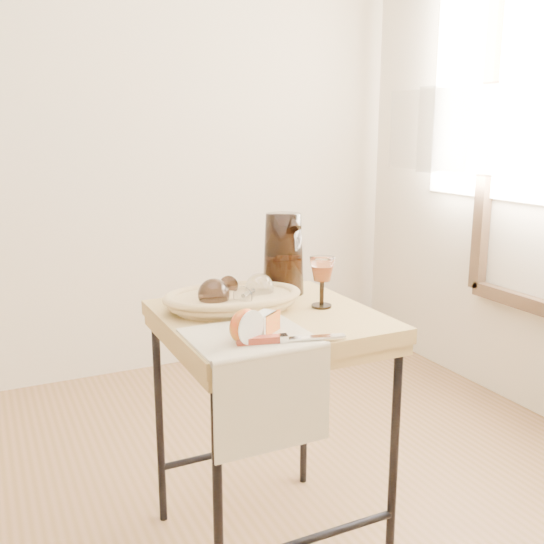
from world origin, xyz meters
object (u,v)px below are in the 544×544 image
apple_half (244,326)px  pitcher (283,254)px  goblet_lying_b (253,291)px  side_table (269,433)px  goblet_lying_a (220,290)px  table_knife (287,337)px  tea_towel (250,337)px  bread_basket (233,301)px  wine_goblet (322,282)px

apple_half → pitcher: bearing=29.4°
goblet_lying_b → apple_half: size_ratio=1.50×
side_table → goblet_lying_a: goblet_lying_a is taller
goblet_lying_b → table_knife: goblet_lying_b is taller
side_table → goblet_lying_b: (-0.02, 0.06, 0.41)m
tea_towel → table_knife: 0.10m
bread_basket → goblet_lying_a: (-0.03, 0.02, 0.03)m
wine_goblet → bread_basket: bearing=159.8°
bread_basket → apple_half: size_ratio=3.92×
side_table → bread_basket: bread_basket is taller
side_table → wine_goblet: bearing=-3.3°
table_knife → apple_half: bearing=171.8°
tea_towel → apple_half: size_ratio=3.30×
tea_towel → goblet_lying_b: (0.11, 0.22, 0.05)m
bread_basket → apple_half: bearing=-100.6°
goblet_lying_b → wine_goblet: bearing=-59.6°
tea_towel → table_knife: table_knife is taller
side_table → bread_basket: bearing=133.9°
pitcher → goblet_lying_b: bearing=-138.0°
side_table → bread_basket: 0.40m
bread_basket → table_knife: bread_basket is taller
goblet_lying_a → goblet_lying_b: (0.08, -0.04, -0.00)m
bread_basket → goblet_lying_b: size_ratio=2.62×
wine_goblet → apple_half: bearing=-149.0°
goblet_lying_b → pitcher: pitcher is taller
tea_towel → wine_goblet: 0.34m
apple_half → table_knife: bearing=-45.5°
bread_basket → goblet_lying_b: bearing=-15.5°
side_table → table_knife: bearing=-105.5°
bread_basket → pitcher: size_ratio=1.21×
side_table → bread_basket: (-0.07, 0.08, 0.38)m
bread_basket → apple_half: 0.29m
bread_basket → table_knife: bearing=-82.3°
side_table → table_knife: table_knife is taller
bread_basket → wine_goblet: bearing=-13.9°
bread_basket → side_table: bearing=-39.8°
bread_basket → wine_goblet: size_ratio=2.34×
goblet_lying_a → pitcher: pitcher is taller
side_table → tea_towel: tea_towel is taller
pitcher → wine_goblet: (0.03, -0.19, -0.05)m
side_table → pitcher: 0.53m
goblet_lying_a → wine_goblet: size_ratio=0.96×
goblet_lying_a → table_knife: bearing=51.1°
apple_half → table_knife: (0.09, -0.04, -0.03)m
tea_towel → apple_half: bearing=-129.3°
goblet_lying_b → pitcher: 0.21m
tea_towel → wine_goblet: wine_goblet is taller
tea_towel → bread_basket: size_ratio=0.84×
tea_towel → goblet_lying_b: goblet_lying_b is taller
wine_goblet → table_knife: size_ratio=0.57×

